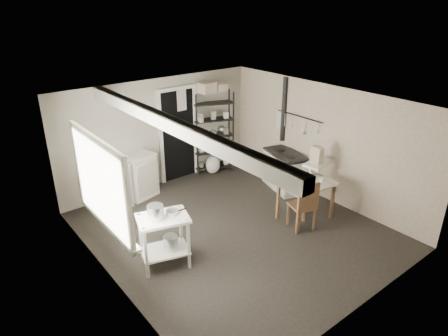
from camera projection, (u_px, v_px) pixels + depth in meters
floor at (234, 230)px, 7.09m from camera, size 5.00×5.00×0.00m
ceiling at (236, 103)px, 6.17m from camera, size 5.00×5.00×0.00m
wall_back at (159, 133)px, 8.43m from camera, size 4.50×0.02×2.30m
wall_front at (367, 237)px, 4.84m from camera, size 4.50×0.02×2.30m
wall_left at (107, 214)px, 5.35m from camera, size 0.02×5.00×2.30m
wall_right at (322, 142)px, 7.91m from camera, size 0.02×5.00×2.30m
window at (100, 184)px, 5.37m from camera, size 0.12×1.76×1.28m
doorway at (179, 136)px, 8.72m from camera, size 0.96×0.10×2.08m
ceiling_beam at (170, 124)px, 5.53m from camera, size 0.18×5.00×0.18m
wallpaper_panel at (322, 142)px, 7.90m from camera, size 0.01×5.00×2.30m
utensil_rail at (299, 116)px, 8.15m from camera, size 0.06×1.20×0.44m
prep_table at (165, 243)px, 6.03m from camera, size 0.87×0.73×0.85m
stockpot at (156, 213)px, 5.78m from camera, size 0.27×0.27×0.25m
saucepan at (172, 213)px, 5.95m from camera, size 0.22×0.22×0.11m
bucket at (171, 243)px, 6.05m from camera, size 0.28×0.28×0.24m
base_cabinets at (124, 181)px, 7.89m from camera, size 1.48×0.90×0.91m
mixing_bowl at (124, 157)px, 7.70m from camera, size 0.34×0.34×0.06m
counter_cup at (104, 163)px, 7.40m from camera, size 0.13×0.13×0.09m
shelf_rack at (213, 132)px, 9.09m from camera, size 0.96×0.64×1.89m
shelf_jar at (201, 118)px, 8.71m from camera, size 0.09×0.09×0.18m
storage_box_a at (207, 87)px, 8.57m from camera, size 0.35×0.31×0.23m
storage_box_b at (220, 86)px, 8.76m from camera, size 0.27×0.26×0.16m
stove at (285, 169)px, 8.47m from camera, size 0.82×1.12×0.79m
stovepipe at (284, 110)px, 8.45m from camera, size 0.15×0.15×1.50m
side_ledge at (315, 187)px, 7.71m from camera, size 0.67×0.45×0.95m
oats_box at (316, 160)px, 7.43m from camera, size 0.14×0.22×0.33m
work_table at (305, 200)px, 7.31m from camera, size 1.03×0.76×0.74m
table_cup at (322, 178)px, 7.17m from camera, size 0.12×0.12×0.09m
chair at (302, 204)px, 6.98m from camera, size 0.50×0.51×0.95m
flour_sack at (213, 164)px, 9.24m from camera, size 0.39×0.34×0.43m
floor_crock at (297, 205)px, 7.78m from camera, size 0.13×0.13×0.16m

